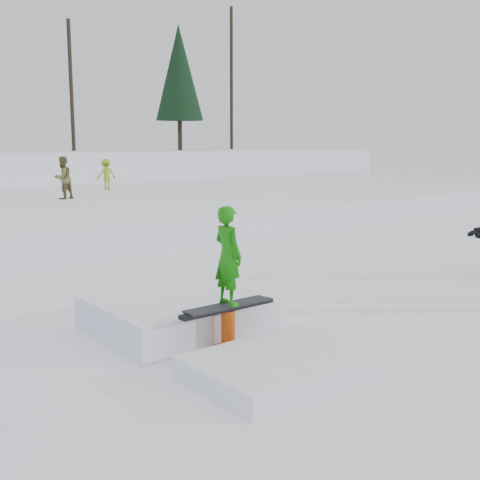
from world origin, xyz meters
TOP-DOWN VIEW (x-y plane):
  - ground at (0.00, 0.00)m, footprint 120.00×120.00m
  - treeline at (6.18, 28.28)m, footprint 40.24×4.22m
  - walker_olive at (2.39, 15.28)m, footprint 0.97×0.87m
  - walker_ygreen at (5.78, 18.51)m, footprint 0.94×0.57m
  - jib_rail_feature at (-1.63, 0.18)m, footprint 2.60×4.40m

SIDE VIEW (x-z plane):
  - ground at x=0.00m, z-range 0.00..0.00m
  - jib_rail_feature at x=-1.63m, z-range -0.75..1.36m
  - walker_ygreen at x=5.78m, z-range 0.80..2.21m
  - walker_olive at x=2.39m, z-range 0.80..2.44m
  - treeline at x=6.18m, z-range 2.20..12.70m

